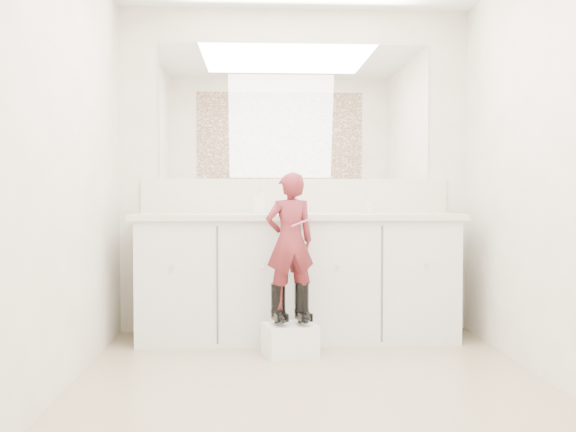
{
  "coord_description": "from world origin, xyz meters",
  "views": [
    {
      "loc": [
        -0.3,
        -3.29,
        1.03
      ],
      "look_at": [
        -0.08,
        0.93,
        0.88
      ],
      "focal_mm": 40.0,
      "sensor_mm": 36.0,
      "label": 1
    }
  ],
  "objects": [
    {
      "name": "boot_right",
      "position": [
        -0.0,
        0.75,
        0.33
      ],
      "size": [
        0.14,
        0.19,
        0.26
      ],
      "primitive_type": null,
      "rotation": [
        0.0,
        0.0,
        0.25
      ],
      "color": "black",
      "rests_on": "step_stool"
    },
    {
      "name": "soap_bottle",
      "position": [
        -0.26,
        1.29,
        0.98
      ],
      "size": [
        0.1,
        0.1,
        0.18
      ],
      "primitive_type": "imported",
      "rotation": [
        0.0,
        0.0,
        -0.21
      ],
      "color": "silver",
      "rests_on": "countertop"
    },
    {
      "name": "backsplash",
      "position": [
        0.0,
        1.49,
        1.02
      ],
      "size": [
        2.28,
        0.03,
        0.25
      ],
      "primitive_type": "cube",
      "color": "beige",
      "rests_on": "countertop"
    },
    {
      "name": "vanity_cabinet",
      "position": [
        0.0,
        1.23,
        0.42
      ],
      "size": [
        2.2,
        0.55,
        0.85
      ],
      "primitive_type": "cube",
      "color": "silver",
      "rests_on": "floor"
    },
    {
      "name": "mirror",
      "position": [
        0.0,
        1.49,
        1.64
      ],
      "size": [
        2.0,
        0.02,
        1.0
      ],
      "primitive_type": "cube",
      "color": "white",
      "rests_on": "wall_back"
    },
    {
      "name": "wall_left",
      "position": [
        -1.3,
        0.0,
        1.2
      ],
      "size": [
        0.0,
        3.0,
        3.0
      ],
      "primitive_type": "plane",
      "rotation": [
        1.57,
        0.0,
        1.57
      ],
      "color": "beige",
      "rests_on": "floor"
    },
    {
      "name": "countertop",
      "position": [
        0.0,
        1.21,
        0.87
      ],
      "size": [
        2.28,
        0.58,
        0.04
      ],
      "primitive_type": "cube",
      "color": "beige",
      "rests_on": "vanity_cabinet"
    },
    {
      "name": "wall_back",
      "position": [
        0.0,
        1.5,
        1.2
      ],
      "size": [
        2.6,
        0.0,
        2.6
      ],
      "primitive_type": "plane",
      "rotation": [
        1.57,
        0.0,
        0.0
      ],
      "color": "beige",
      "rests_on": "floor"
    },
    {
      "name": "toddler",
      "position": [
        -0.08,
        0.75,
        0.73
      ],
      "size": [
        0.36,
        0.28,
        0.86
      ],
      "primitive_type": "imported",
      "rotation": [
        0.0,
        0.0,
        3.39
      ],
      "color": "#A7333F",
      "rests_on": "step_stool"
    },
    {
      "name": "boot_left",
      "position": [
        -0.15,
        0.75,
        0.33
      ],
      "size": [
        0.14,
        0.19,
        0.26
      ],
      "primitive_type": null,
      "rotation": [
        0.0,
        0.0,
        0.25
      ],
      "color": "black",
      "rests_on": "step_stool"
    },
    {
      "name": "floor",
      "position": [
        0.0,
        0.0,
        0.0
      ],
      "size": [
        3.0,
        3.0,
        0.0
      ],
      "primitive_type": "plane",
      "color": "#8F825D",
      "rests_on": "ground"
    },
    {
      "name": "cup",
      "position": [
        0.53,
        1.29,
        0.93
      ],
      "size": [
        0.09,
        0.09,
        0.08
      ],
      "primitive_type": "imported",
      "rotation": [
        0.0,
        0.0,
        -0.1
      ],
      "color": "beige",
      "rests_on": "countertop"
    },
    {
      "name": "toothbrush",
      "position": [
        -0.01,
        0.69,
        0.85
      ],
      "size": [
        0.13,
        0.04,
        0.06
      ],
      "primitive_type": "cylinder",
      "rotation": [
        0.0,
        1.22,
        0.25
      ],
      "color": "#CC4F79",
      "rests_on": "toddler"
    },
    {
      "name": "wall_front",
      "position": [
        0.0,
        -1.5,
        1.2
      ],
      "size": [
        2.6,
        0.0,
        2.6
      ],
      "primitive_type": "plane",
      "rotation": [
        -1.57,
        0.0,
        0.0
      ],
      "color": "beige",
      "rests_on": "floor"
    },
    {
      "name": "step_stool",
      "position": [
        -0.08,
        0.75,
        0.1
      ],
      "size": [
        0.37,
        0.33,
        0.2
      ],
      "primitive_type": "cube",
      "rotation": [
        0.0,
        0.0,
        0.25
      ],
      "color": "white",
      "rests_on": "floor"
    },
    {
      "name": "faucet",
      "position": [
        0.0,
        1.38,
        0.94
      ],
      "size": [
        0.08,
        0.08,
        0.1
      ],
      "primitive_type": "cylinder",
      "color": "silver",
      "rests_on": "countertop"
    },
    {
      "name": "wall_right",
      "position": [
        1.3,
        0.0,
        1.2
      ],
      "size": [
        0.0,
        3.0,
        3.0
      ],
      "primitive_type": "plane",
      "rotation": [
        1.57,
        0.0,
        -1.57
      ],
      "color": "beige",
      "rests_on": "floor"
    }
  ]
}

